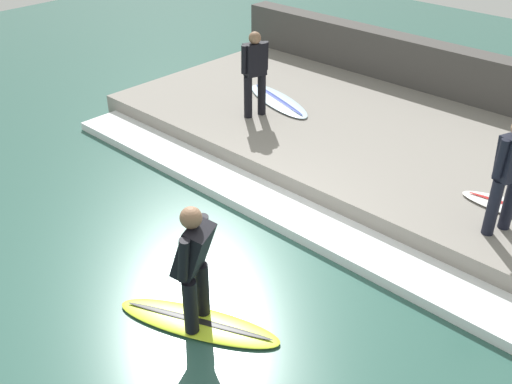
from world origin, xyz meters
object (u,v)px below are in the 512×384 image
Objects in this scene: surfer_waiting_near at (255,70)px; surfboard_riding at (198,323)px; surfer_waiting_far at (510,171)px; surfboard_waiting_near at (278,101)px; surfer_riding at (194,261)px.

surfboard_riding is at bearing -144.28° from surfer_waiting_near.
surfer_waiting_near is 4.82m from surfer_waiting_far.
surfer_waiting_near reaches higher than surfboard_waiting_near.
surfer_riding reaches higher than surfboard_waiting_near.
surfer_riding is 4.03m from surfer_waiting_far.
surfboard_riding is at bearing -135.00° from surfer_riding.
surfboard_riding is 5.73m from surfboard_waiting_near.
surfer_waiting_near is at bearing 35.72° from surfboard_riding.
surfer_riding is 5.74m from surfboard_waiting_near.
surfboard_riding is 1.28× the size of surfer_waiting_far.
surfer_waiting_far is at bearing -96.29° from surfer_waiting_near.
surfboard_waiting_near is 1.25× the size of surfer_waiting_far.
surfer_waiting_near is at bearing -172.58° from surfboard_waiting_near.
surfer_waiting_far reaches higher than surfer_riding.
surfboard_waiting_near is at bearing 32.10° from surfer_riding.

